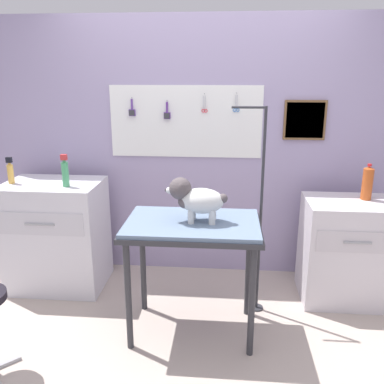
{
  "coord_description": "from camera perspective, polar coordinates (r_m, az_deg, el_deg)",
  "views": [
    {
      "loc": [
        0.21,
        -2.34,
        1.82
      ],
      "look_at": [
        -0.02,
        0.31,
        1.04
      ],
      "focal_mm": 38.23,
      "sensor_mm": 36.0,
      "label": 1
    }
  ],
  "objects": [
    {
      "name": "grooming_table",
      "position": [
        2.82,
        0.06,
        -5.9
      ],
      "size": [
        0.93,
        0.61,
        0.85
      ],
      "color": "#2D2D33",
      "rests_on": "ground"
    },
    {
      "name": "spray_bottle_short",
      "position": [
        3.43,
        -17.28,
        2.6
      ],
      "size": [
        0.05,
        0.05,
        0.26
      ],
      "color": "#459D64",
      "rests_on": "counter_left"
    },
    {
      "name": "grooming_arm",
      "position": [
        3.13,
        9.35,
        -4.03
      ],
      "size": [
        0.3,
        0.11,
        1.6
      ],
      "color": "#2D2D33",
      "rests_on": "ground"
    },
    {
      "name": "counter_left",
      "position": [
        3.75,
        -18.33,
        -5.68
      ],
      "size": [
        0.8,
        0.58,
        0.94
      ],
      "color": "silver",
      "rests_on": "ground"
    },
    {
      "name": "rear_wall_panel",
      "position": [
        3.69,
        1.6,
        5.92
      ],
      "size": [
        4.0,
        0.11,
        2.3
      ],
      "color": "#9E91B6",
      "rests_on": "ground"
    },
    {
      "name": "soda_bottle",
      "position": [
        3.52,
        23.28,
        1.17
      ],
      "size": [
        0.08,
        0.08,
        0.29
      ],
      "color": "#B94E1E",
      "rests_on": "cabinet_right"
    },
    {
      "name": "conditioner_bottle",
      "position": [
        3.69,
        -24.0,
        2.54
      ],
      "size": [
        0.05,
        0.05,
        0.22
      ],
      "color": "gold",
      "rests_on": "counter_left"
    },
    {
      "name": "cabinet_right",
      "position": [
        3.6,
        20.57,
        -7.65
      ],
      "size": [
        0.68,
        0.54,
        0.85
      ],
      "color": "silver",
      "rests_on": "ground"
    },
    {
      "name": "dog",
      "position": [
        2.74,
        0.47,
        -0.91
      ],
      "size": [
        0.42,
        0.2,
        0.3
      ],
      "color": "silver",
      "rests_on": "grooming_table"
    },
    {
      "name": "ground",
      "position": [
        2.99,
        -0.2,
        -21.77
      ],
      "size": [
        4.4,
        4.0,
        0.04
      ],
      "primitive_type": "cube",
      "color": "#B3A297"
    }
  ]
}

